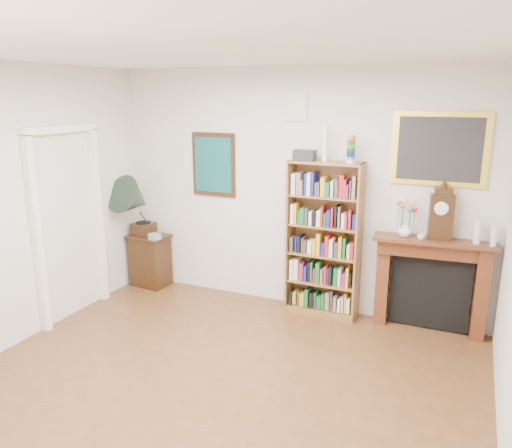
{
  "coord_description": "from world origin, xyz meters",
  "views": [
    {
      "loc": [
        1.88,
        -2.92,
        2.49
      ],
      "look_at": [
        -0.1,
        1.6,
        1.2
      ],
      "focal_mm": 35.0,
      "sensor_mm": 36.0,
      "label": 1
    }
  ],
  "objects_px": {
    "bottle_left": "(478,232)",
    "flower_vase": "(405,229)",
    "bottle_right": "(494,236)",
    "side_cabinet": "(150,260)",
    "cd_stack": "(155,236)",
    "teacup": "(421,237)",
    "gramophone": "(135,202)",
    "fireplace": "(431,277)",
    "bookshelf": "(324,231)",
    "mantel_clock": "(441,215)"
  },
  "relations": [
    {
      "from": "bottle_left",
      "to": "flower_vase",
      "type": "bearing_deg",
      "value": -178.17
    },
    {
      "from": "bottle_right",
      "to": "side_cabinet",
      "type": "bearing_deg",
      "value": -179.36
    },
    {
      "from": "bottle_left",
      "to": "cd_stack",
      "type": "bearing_deg",
      "value": -176.71
    },
    {
      "from": "teacup",
      "to": "bottle_right",
      "type": "bearing_deg",
      "value": 4.36
    },
    {
      "from": "teacup",
      "to": "gramophone",
      "type": "bearing_deg",
      "value": -177.96
    },
    {
      "from": "gramophone",
      "to": "fireplace",
      "type": "bearing_deg",
      "value": 13.41
    },
    {
      "from": "gramophone",
      "to": "cd_stack",
      "type": "distance_m",
      "value": 0.51
    },
    {
      "from": "fireplace",
      "to": "gramophone",
      "type": "xyz_separation_m",
      "value": [
        -3.61,
        -0.24,
        0.56
      ]
    },
    {
      "from": "bookshelf",
      "to": "gramophone",
      "type": "bearing_deg",
      "value": -175.1
    },
    {
      "from": "bookshelf",
      "to": "bottle_left",
      "type": "distance_m",
      "value": 1.58
    },
    {
      "from": "mantel_clock",
      "to": "flower_vase",
      "type": "distance_m",
      "value": 0.39
    },
    {
      "from": "cd_stack",
      "to": "flower_vase",
      "type": "distance_m",
      "value": 3.07
    },
    {
      "from": "bottle_left",
      "to": "bottle_right",
      "type": "xyz_separation_m",
      "value": [
        0.15,
        -0.03,
        -0.02
      ]
    },
    {
      "from": "gramophone",
      "to": "bottle_right",
      "type": "distance_m",
      "value": 4.17
    },
    {
      "from": "bookshelf",
      "to": "flower_vase",
      "type": "distance_m",
      "value": 0.89
    },
    {
      "from": "teacup",
      "to": "bookshelf",
      "type": "bearing_deg",
      "value": 177.61
    },
    {
      "from": "teacup",
      "to": "bottle_left",
      "type": "bearing_deg",
      "value": 8.47
    },
    {
      "from": "bookshelf",
      "to": "bottle_right",
      "type": "distance_m",
      "value": 1.73
    },
    {
      "from": "bookshelf",
      "to": "flower_vase",
      "type": "xyz_separation_m",
      "value": [
        0.88,
        0.01,
        0.12
      ]
    },
    {
      "from": "teacup",
      "to": "bottle_left",
      "type": "distance_m",
      "value": 0.54
    },
    {
      "from": "fireplace",
      "to": "bottle_right",
      "type": "bearing_deg",
      "value": -11.39
    },
    {
      "from": "fireplace",
      "to": "bottle_right",
      "type": "distance_m",
      "value": 0.77
    },
    {
      "from": "gramophone",
      "to": "teacup",
      "type": "relative_size",
      "value": 10.48
    },
    {
      "from": "side_cabinet",
      "to": "gramophone",
      "type": "xyz_separation_m",
      "value": [
        -0.08,
        -0.13,
        0.81
      ]
    },
    {
      "from": "mantel_clock",
      "to": "bottle_left",
      "type": "height_order",
      "value": "mantel_clock"
    },
    {
      "from": "cd_stack",
      "to": "side_cabinet",
      "type": "bearing_deg",
      "value": 144.13
    },
    {
      "from": "mantel_clock",
      "to": "bottle_left",
      "type": "xyz_separation_m",
      "value": [
        0.36,
        -0.02,
        -0.14
      ]
    },
    {
      "from": "gramophone",
      "to": "mantel_clock",
      "type": "distance_m",
      "value": 3.66
    },
    {
      "from": "cd_stack",
      "to": "flower_vase",
      "type": "xyz_separation_m",
      "value": [
        3.04,
        0.19,
        0.38
      ]
    },
    {
      "from": "flower_vase",
      "to": "bookshelf",
      "type": "bearing_deg",
      "value": -179.22
    },
    {
      "from": "bookshelf",
      "to": "mantel_clock",
      "type": "bearing_deg",
      "value": 3.51
    },
    {
      "from": "side_cabinet",
      "to": "bookshelf",
      "type": "bearing_deg",
      "value": 6.49
    },
    {
      "from": "gramophone",
      "to": "mantel_clock",
      "type": "height_order",
      "value": "mantel_clock"
    },
    {
      "from": "gramophone",
      "to": "bottle_right",
      "type": "xyz_separation_m",
      "value": [
        4.17,
        0.18,
        -0.02
      ]
    },
    {
      "from": "side_cabinet",
      "to": "bottle_right",
      "type": "height_order",
      "value": "bottle_right"
    },
    {
      "from": "bottle_right",
      "to": "bottle_left",
      "type": "bearing_deg",
      "value": 170.08
    },
    {
      "from": "cd_stack",
      "to": "bottle_right",
      "type": "xyz_separation_m",
      "value": [
        3.89,
        0.19,
        0.4
      ]
    },
    {
      "from": "side_cabinet",
      "to": "mantel_clock",
      "type": "distance_m",
      "value": 3.7
    },
    {
      "from": "cd_stack",
      "to": "bottle_right",
      "type": "height_order",
      "value": "bottle_right"
    },
    {
      "from": "bookshelf",
      "to": "teacup",
      "type": "relative_size",
      "value": 26.14
    },
    {
      "from": "mantel_clock",
      "to": "bottle_left",
      "type": "distance_m",
      "value": 0.39
    },
    {
      "from": "bookshelf",
      "to": "bottle_left",
      "type": "xyz_separation_m",
      "value": [
        1.57,
        0.03,
        0.16
      ]
    },
    {
      "from": "gramophone",
      "to": "cd_stack",
      "type": "relative_size",
      "value": 6.86
    },
    {
      "from": "cd_stack",
      "to": "mantel_clock",
      "type": "relative_size",
      "value": 0.22
    },
    {
      "from": "fireplace",
      "to": "gramophone",
      "type": "height_order",
      "value": "gramophone"
    },
    {
      "from": "side_cabinet",
      "to": "bottle_left",
      "type": "xyz_separation_m",
      "value": [
        3.93,
        0.07,
        0.81
      ]
    },
    {
      "from": "fireplace",
      "to": "bottle_right",
      "type": "relative_size",
      "value": 6.23
    },
    {
      "from": "teacup",
      "to": "bottle_left",
      "type": "relative_size",
      "value": 0.33
    },
    {
      "from": "fireplace",
      "to": "cd_stack",
      "type": "relative_size",
      "value": 10.38
    },
    {
      "from": "gramophone",
      "to": "teacup",
      "type": "xyz_separation_m",
      "value": [
        3.49,
        0.12,
        -0.09
      ]
    }
  ]
}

